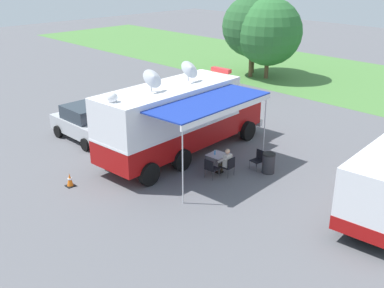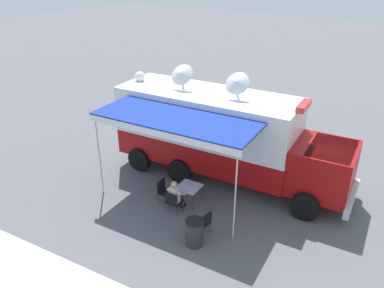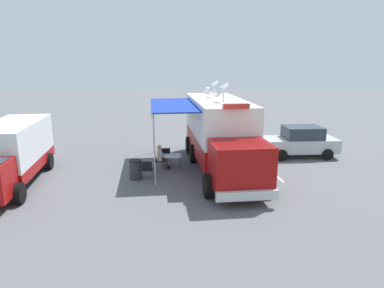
{
  "view_description": "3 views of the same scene",
  "coord_description": "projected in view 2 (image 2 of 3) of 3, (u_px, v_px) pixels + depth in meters",
  "views": [
    {
      "loc": [
        15.27,
        -13.21,
        8.8
      ],
      "look_at": [
        2.19,
        -0.68,
        1.57
      ],
      "focal_mm": 43.69,
      "sensor_mm": 36.0,
      "label": 1
    },
    {
      "loc": [
        12.02,
        7.3,
        8.12
      ],
      "look_at": [
        0.79,
        -0.18,
        1.56
      ],
      "focal_mm": 35.64,
      "sensor_mm": 36.0,
      "label": 2
    },
    {
      "loc": [
        2.15,
        17.52,
        5.4
      ],
      "look_at": [
        1.4,
        0.97,
        1.38
      ],
      "focal_mm": 31.97,
      "sensor_mm": 36.0,
      "label": 3
    }
  ],
  "objects": [
    {
      "name": "ground_plane",
      "position": [
        206.0,
        171.0,
        16.19
      ],
      "size": [
        100.0,
        100.0,
        0.0
      ],
      "primitive_type": "plane",
      "color": "#5B5B60"
    },
    {
      "name": "lot_stripe",
      "position": [
        244.0,
        152.0,
        17.83
      ],
      "size": [
        0.48,
        4.8,
        0.01
      ],
      "primitive_type": "cube",
      "rotation": [
        0.0,
        0.0,
        0.08
      ],
      "color": "silver",
      "rests_on": "ground"
    },
    {
      "name": "command_truck",
      "position": [
        223.0,
        133.0,
        14.98
      ],
      "size": [
        5.43,
        9.65,
        4.53
      ],
      "color": "#9E0F0F",
      "rests_on": "ground"
    },
    {
      "name": "folding_table",
      "position": [
        189.0,
        188.0,
        13.77
      ],
      "size": [
        0.86,
        0.86,
        0.73
      ],
      "color": "silver",
      "rests_on": "ground"
    },
    {
      "name": "water_bottle",
      "position": [
        188.0,
        182.0,
        13.81
      ],
      "size": [
        0.07,
        0.07,
        0.22
      ],
      "color": "#4C99D8",
      "rests_on": "folding_table"
    },
    {
      "name": "folding_chair_at_table",
      "position": [
        173.0,
        201.0,
        13.31
      ],
      "size": [
        0.51,
        0.51,
        0.87
      ],
      "color": "black",
      "rests_on": "ground"
    },
    {
      "name": "folding_chair_beside_table",
      "position": [
        164.0,
        189.0,
        13.97
      ],
      "size": [
        0.51,
        0.51,
        0.87
      ],
      "color": "black",
      "rests_on": "ground"
    },
    {
      "name": "folding_chair_spare_by_truck",
      "position": [
        204.0,
        222.0,
        12.25
      ],
      "size": [
        0.53,
        0.53,
        0.87
      ],
      "color": "black",
      "rests_on": "ground"
    },
    {
      "name": "seated_responder",
      "position": [
        176.0,
        195.0,
        13.39
      ],
      "size": [
        0.68,
        0.58,
        1.25
      ],
      "color": "silver",
      "rests_on": "ground"
    },
    {
      "name": "trash_bin",
      "position": [
        194.0,
        232.0,
        11.85
      ],
      "size": [
        0.57,
        0.57,
        0.91
      ],
      "color": "#2D2D33",
      "rests_on": "ground"
    },
    {
      "name": "traffic_cone",
      "position": [
        131.0,
        133.0,
        19.05
      ],
      "size": [
        0.36,
        0.36,
        0.58
      ],
      "color": "black",
      "rests_on": "ground"
    },
    {
      "name": "car_behind_truck",
      "position": [
        233.0,
        110.0,
        20.26
      ],
      "size": [
        4.23,
        2.07,
        1.76
      ],
      "color": "#B2B5BA",
      "rests_on": "ground"
    }
  ]
}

